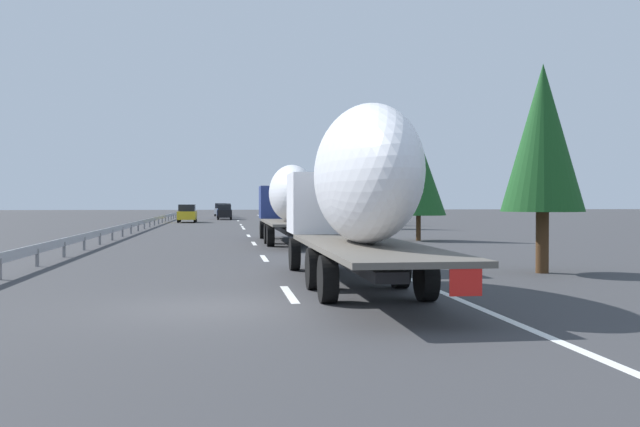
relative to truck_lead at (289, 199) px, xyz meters
The scene contains 24 objects.
ground_plane 18.22m from the truck_lead, 11.49° to the left, with size 260.00×260.00×0.00m, color #38383A.
lane_stripe_0 20.50m from the truck_lead, behind, with size 3.20×0.20×0.01m, color white.
lane_stripe_1 9.96m from the truck_lead, 169.29° to the left, with size 3.20×0.20×0.01m, color white.
lane_stripe_2 2.95m from the truck_lead, 81.74° to the left, with size 3.20×0.20×0.01m, color white.
lane_stripe_3 9.20m from the truck_lead, 11.67° to the left, with size 3.20×0.20×0.01m, color white.
lane_stripe_4 20.61m from the truck_lead, ahead, with size 3.20×0.20×0.01m, color white.
lane_stripe_5 24.70m from the truck_lead, ahead, with size 3.20×0.20×0.01m, color white.
lane_stripe_6 30.33m from the truck_lead, ahead, with size 3.20×0.20×0.01m, color white.
lane_stripe_7 43.97m from the truck_lead, ahead, with size 3.20×0.20×0.01m, color white.
edge_line_right 22.91m from the truck_lead, ahead, with size 110.00×0.20×0.01m, color white.
truck_lead is the anchor object (origin of this frame).
truck_trailing 19.21m from the truck_lead, behind, with size 13.90×2.55×4.51m.
car_yellow_coupe 38.98m from the truck_lead, 10.60° to the left, with size 4.59×1.88×1.86m.
car_blue_sedan 58.15m from the truck_lead, ahead, with size 4.51×1.91×1.90m.
car_white_van 70.23m from the truck_lead, ahead, with size 4.71×1.87×1.90m.
car_black_suv 49.50m from the truck_lead, ahead, with size 4.77×1.74×1.80m.
road_sign 16.16m from the truck_lead, 11.06° to the right, with size 0.10×0.90×3.08m.
tree_0 7.75m from the truck_lead, 76.68° to the right, with size 3.08×3.08×5.80m.
tree_1 20.65m from the truck_lead, 27.55° to the right, with size 2.54×2.54×5.20m.
tree_2 36.80m from the truck_lead, 11.14° to the right, with size 3.07×3.07×5.36m.
tree_3 29.45m from the truck_lead, 17.01° to the right, with size 3.21×3.21×6.41m.
tree_4 17.58m from the truck_lead, 158.63° to the right, with size 2.53×2.53×6.43m.
tree_5 38.65m from the truck_lead, 14.35° to the right, with size 3.23×3.23×7.12m.
guardrail_median 22.90m from the truck_lead, 24.87° to the left, with size 94.00×0.10×0.76m.
Camera 1 is at (-14.91, -0.28, 2.21)m, focal length 40.26 mm.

